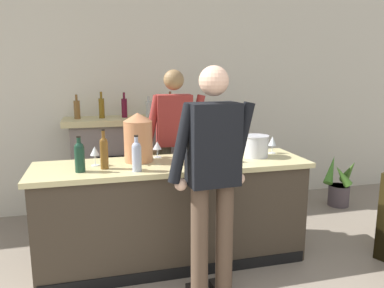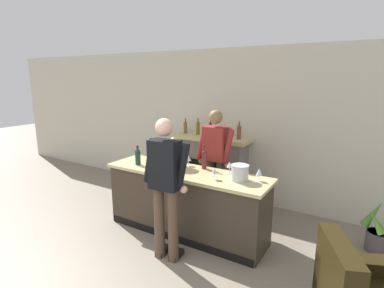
% 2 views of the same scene
% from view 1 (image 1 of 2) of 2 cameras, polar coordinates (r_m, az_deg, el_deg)
% --- Properties ---
extents(wall_back_panel, '(12.00, 0.07, 2.75)m').
position_cam_1_polar(wall_back_panel, '(4.79, -9.37, 6.51)').
color(wall_back_panel, beige).
rests_on(wall_back_panel, ground_plane).
extents(bar_counter, '(2.43, 0.68, 0.95)m').
position_cam_1_polar(bar_counter, '(3.47, -2.82, -10.41)').
color(bar_counter, '#382F23').
rests_on(bar_counter, ground_plane).
extents(fireplace_stone, '(1.45, 0.52, 1.51)m').
position_cam_1_polar(fireplace_stone, '(4.65, -9.79, -3.16)').
color(fireplace_stone, gray).
rests_on(fireplace_stone, ground_plane).
extents(potted_plant_corner, '(0.45, 0.44, 0.66)m').
position_cam_1_polar(potted_plant_corner, '(5.29, 21.55, -5.82)').
color(potted_plant_corner, '#483E43').
rests_on(potted_plant_corner, ground_plane).
extents(person_customer, '(0.66, 0.32, 1.79)m').
position_cam_1_polar(person_customer, '(2.72, 3.15, -5.10)').
color(person_customer, '#503D2D').
rests_on(person_customer, ground_plane).
extents(person_bartender, '(0.66, 0.32, 1.76)m').
position_cam_1_polar(person_bartender, '(3.95, -2.70, -0.17)').
color(person_bartender, '#4A4633').
rests_on(person_bartender, ground_plane).
extents(copper_dispenser, '(0.26, 0.30, 0.44)m').
position_cam_1_polar(copper_dispenser, '(3.36, -8.21, 1.03)').
color(copper_dispenser, '#BE784D').
rests_on(copper_dispenser, bar_counter).
extents(ice_bucket_steel, '(0.23, 0.23, 0.21)m').
position_cam_1_polar(ice_bucket_steel, '(3.57, 9.78, -0.32)').
color(ice_bucket_steel, silver).
rests_on(ice_bucket_steel, bar_counter).
extents(wine_bottle_merlot_tall, '(0.07, 0.07, 0.34)m').
position_cam_1_polar(wine_bottle_merlot_tall, '(3.55, -1.03, 0.54)').
color(wine_bottle_merlot_tall, maroon).
rests_on(wine_bottle_merlot_tall, bar_counter).
extents(wine_bottle_chardonnay_pale, '(0.08, 0.08, 0.29)m').
position_cam_1_polar(wine_bottle_chardonnay_pale, '(3.13, -16.76, -1.72)').
color(wine_bottle_chardonnay_pale, '#153424').
rests_on(wine_bottle_chardonnay_pale, bar_counter).
extents(wine_bottle_rose_blush, '(0.07, 0.07, 0.33)m').
position_cam_1_polar(wine_bottle_rose_blush, '(3.17, -13.26, -1.13)').
color(wine_bottle_rose_blush, brown).
rests_on(wine_bottle_rose_blush, bar_counter).
extents(wine_bottle_riesling_slim, '(0.08, 0.08, 0.30)m').
position_cam_1_polar(wine_bottle_riesling_slim, '(3.05, -8.44, -1.68)').
color(wine_bottle_riesling_slim, '#9CA5BC').
rests_on(wine_bottle_riesling_slim, bar_counter).
extents(wine_glass_back_row, '(0.08, 0.08, 0.15)m').
position_cam_1_polar(wine_glass_back_row, '(3.34, 6.11, -0.89)').
color(wine_glass_back_row, silver).
rests_on(wine_glass_back_row, bar_counter).
extents(wine_glass_front_right, '(0.08, 0.08, 0.17)m').
position_cam_1_polar(wine_glass_front_right, '(3.30, -14.60, -1.15)').
color(wine_glass_front_right, silver).
rests_on(wine_glass_front_right, bar_counter).
extents(wine_glass_by_dispenser, '(0.08, 0.08, 0.16)m').
position_cam_1_polar(wine_glass_by_dispenser, '(3.68, 4.89, 0.28)').
color(wine_glass_by_dispenser, silver).
rests_on(wine_glass_by_dispenser, bar_counter).
extents(wine_glass_near_bucket, '(0.08, 0.08, 0.17)m').
position_cam_1_polar(wine_glass_near_bucket, '(3.76, 12.15, 0.36)').
color(wine_glass_near_bucket, silver).
rests_on(wine_glass_near_bucket, bar_counter).
extents(wine_glass_mid_counter, '(0.08, 0.08, 0.15)m').
position_cam_1_polar(wine_glass_mid_counter, '(3.51, -5.33, -0.32)').
color(wine_glass_mid_counter, silver).
rests_on(wine_glass_mid_counter, bar_counter).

